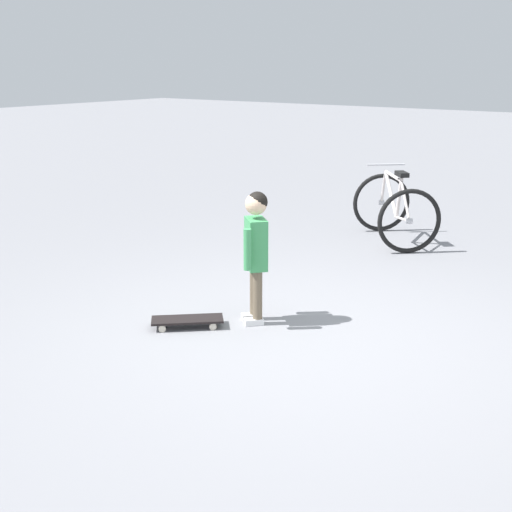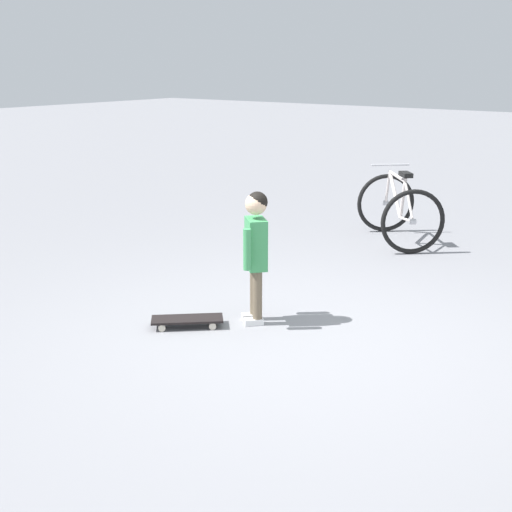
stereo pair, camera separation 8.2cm
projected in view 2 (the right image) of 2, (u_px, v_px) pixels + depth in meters
The scene contains 4 objects.
ground_plane at pixel (304, 340), 5.14m from camera, with size 50.00×50.00×0.00m, color gray.
child_person at pixel (256, 243), 5.33m from camera, with size 0.39×0.28×1.06m.
skateboard at pixel (187, 320), 5.39m from camera, with size 0.52×0.54×0.07m.
bicycle_mid at pixel (399, 210), 7.84m from camera, with size 1.27×1.25×0.85m.
Camera 2 is at (4.04, 2.56, 2.02)m, focal length 48.10 mm.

